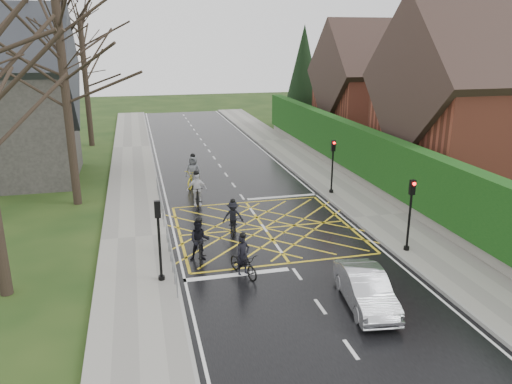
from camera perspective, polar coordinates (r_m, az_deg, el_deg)
name	(u,v)px	position (r m, az deg, el deg)	size (l,w,h in m)	color
ground	(264,228)	(23.87, 0.95, -4.16)	(120.00, 120.00, 0.00)	black
road	(264,228)	(23.87, 0.95, -4.15)	(9.00, 80.00, 0.01)	black
sidewalk_right	(379,217)	(25.93, 13.90, -2.74)	(3.00, 80.00, 0.15)	gray
sidewalk_left	(135,238)	(23.17, -13.62, -5.15)	(3.00, 80.00, 0.15)	gray
stone_wall	(360,178)	(31.71, 11.83, 1.58)	(0.50, 38.00, 0.70)	slate
hedge	(362,151)	(31.30, 12.02, 4.66)	(0.90, 38.00, 2.80)	#113C10
house_near	(489,108)	(32.91, 25.05, 8.69)	(11.80, 9.80, 11.30)	brown
house_far	(378,91)	(44.67, 13.79, 11.15)	(9.80, 8.80, 10.30)	brown
conifer	(303,77)	(50.39, 5.44, 12.92)	(4.60, 4.60, 10.00)	black
church	(1,102)	(34.62, -27.16, 9.10)	(8.80, 7.80, 11.00)	#2D2B28
tree_near	(61,54)	(27.71, -21.36, 14.46)	(9.24, 9.24, 11.44)	black
tree_mid	(59,39)	(35.76, -21.58, 15.96)	(10.08, 10.08, 12.48)	black
tree_far	(83,57)	(43.68, -19.13, 14.32)	(8.40, 8.40, 10.40)	black
railing_south	(171,252)	(19.69, -9.69, -6.76)	(0.05, 5.04, 1.03)	slate
railing_north	(160,195)	(26.72, -10.95, -0.34)	(0.05, 6.04, 1.03)	slate
traffic_light_ne	(332,167)	(28.73, 8.72, 2.83)	(0.24, 0.31, 3.21)	black
traffic_light_se	(410,216)	(21.55, 17.15, -2.64)	(0.24, 0.31, 3.21)	black
traffic_light_sw	(159,242)	(18.41, -10.99, -5.59)	(0.24, 0.31, 3.21)	black
cyclist_rear	(243,261)	(19.16, -1.45, -7.93)	(1.22, 1.87, 1.72)	black
cyclist_back	(200,244)	(20.40, -6.44, -5.97)	(0.91, 1.92, 1.87)	black
cyclist_mid	(233,220)	(23.16, -2.62, -3.27)	(1.06, 1.78, 1.66)	black
cyclist_front	(197,193)	(26.93, -6.75, -0.12)	(1.09, 2.01, 1.98)	black
cyclist_lead	(194,175)	(30.55, -7.15, 1.92)	(1.54, 2.24, 2.06)	gold
car	(366,289)	(17.48, 12.44, -10.77)	(1.30, 3.73, 1.23)	#ACAEB4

